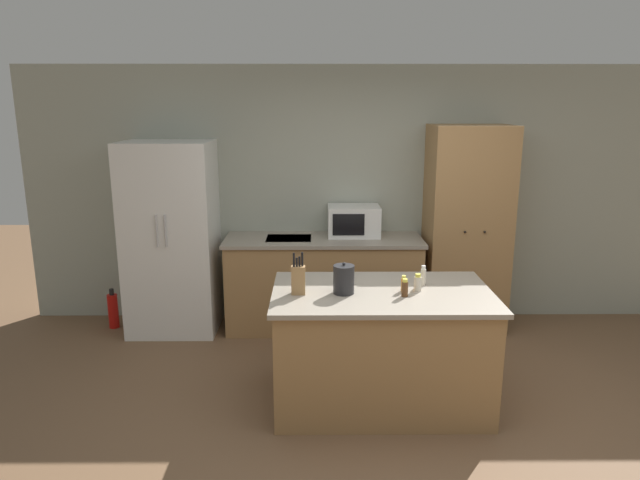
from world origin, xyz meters
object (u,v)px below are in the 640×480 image
at_px(spice_bottle_amber_oil, 404,284).
at_px(spice_bottle_green_herb, 418,283).
at_px(fire_extinguisher, 113,310).
at_px(microwave, 354,221).
at_px(spice_bottle_tall_dark, 405,288).
at_px(spice_bottle_short_red, 423,276).
at_px(kettle, 344,279).
at_px(knife_block, 298,279).
at_px(refrigerator, 172,238).
at_px(pantry_cabinet, 466,229).

xyz_separation_m(spice_bottle_amber_oil, spice_bottle_green_herb, (0.10, -0.00, 0.01)).
bearing_deg(spice_bottle_amber_oil, fire_extinguisher, 150.86).
height_order(microwave, spice_bottle_tall_dark, microwave).
height_order(spice_bottle_short_red, kettle, kettle).
height_order(spice_bottle_green_herb, kettle, kettle).
bearing_deg(spice_bottle_green_herb, spice_bottle_amber_oil, 179.88).
bearing_deg(spice_bottle_tall_dark, knife_block, 175.59).
xyz_separation_m(refrigerator, kettle, (1.62, -1.54, 0.06)).
distance_m(microwave, kettle, 1.69).
relative_size(pantry_cabinet, spice_bottle_green_herb, 15.39).
bearing_deg(refrigerator, spice_bottle_tall_dark, -38.17).
xyz_separation_m(spice_bottle_amber_oil, kettle, (-0.44, -0.04, 0.05)).
relative_size(microwave, spice_bottle_amber_oil, 4.36).
bearing_deg(fire_extinguisher, refrigerator, -1.20).
relative_size(spice_bottle_tall_dark, spice_bottle_amber_oil, 1.11).
relative_size(pantry_cabinet, spice_bottle_tall_dark, 15.51).
height_order(refrigerator, microwave, refrigerator).
bearing_deg(refrigerator, pantry_cabinet, 0.90).
xyz_separation_m(knife_block, kettle, (0.33, 0.02, -0.01)).
xyz_separation_m(spice_bottle_tall_dark, kettle, (-0.43, 0.07, 0.04)).
distance_m(microwave, fire_extinguisher, 2.60).
relative_size(pantry_cabinet, kettle, 8.73).
distance_m(spice_bottle_tall_dark, fire_extinguisher, 3.23).
relative_size(refrigerator, spice_bottle_tall_dark, 14.37).
bearing_deg(kettle, refrigerator, 136.48).
bearing_deg(spice_bottle_tall_dark, microwave, 98.19).
xyz_separation_m(spice_bottle_green_herb, kettle, (-0.54, -0.04, 0.04)).
relative_size(spice_bottle_short_red, fire_extinguisher, 0.38).
relative_size(spice_bottle_short_red, spice_bottle_amber_oil, 1.31).
height_order(refrigerator, kettle, refrigerator).
bearing_deg(refrigerator, spice_bottle_amber_oil, -35.95).
height_order(refrigerator, spice_bottle_green_herb, refrigerator).
distance_m(knife_block, spice_bottle_tall_dark, 0.76).
bearing_deg(spice_bottle_short_red, pantry_cabinet, 64.10).
distance_m(refrigerator, fire_extinguisher, 0.99).
xyz_separation_m(spice_bottle_green_herb, fire_extinguisher, (-2.80, 1.51, -0.77)).
relative_size(microwave, spice_bottle_green_herb, 3.91).
relative_size(microwave, kettle, 2.22).
bearing_deg(microwave, knife_block, -106.67).
distance_m(spice_bottle_tall_dark, spice_bottle_amber_oil, 0.12).
bearing_deg(spice_bottle_green_herb, spice_bottle_short_red, 64.07).
distance_m(refrigerator, kettle, 2.23).
distance_m(microwave, spice_bottle_green_herb, 1.68).
distance_m(microwave, spice_bottle_amber_oil, 1.66).
bearing_deg(spice_bottle_short_red, fire_extinguisher, 154.40).
bearing_deg(knife_block, spice_bottle_tall_dark, -4.41).
bearing_deg(kettle, spice_bottle_green_herb, 4.57).
bearing_deg(microwave, pantry_cabinet, -4.79).
relative_size(spice_bottle_green_herb, kettle, 0.57).
xyz_separation_m(spice_bottle_short_red, spice_bottle_green_herb, (-0.06, -0.13, -0.01)).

